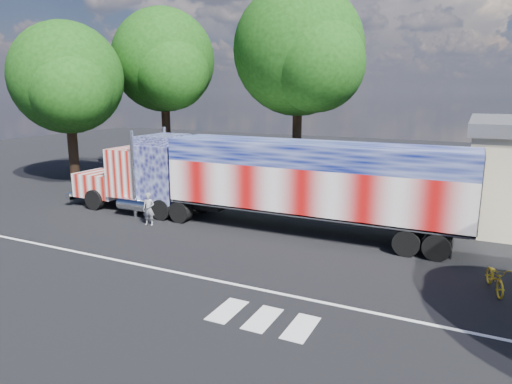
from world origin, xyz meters
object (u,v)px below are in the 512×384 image
at_px(semi_truck, 259,179).
at_px(tree_n_mid, 300,51).
at_px(woman, 149,209).
at_px(tree_w_a, 68,79).
at_px(tree_nw_a, 164,61).
at_px(coach_bus, 247,163).
at_px(bicycle, 495,278).

distance_m(semi_truck, tree_n_mid, 15.02).
relative_size(woman, tree_w_a, 0.14).
bearing_deg(semi_truck, tree_nw_a, 140.76).
height_order(woman, tree_n_mid, tree_n_mid).
relative_size(coach_bus, tree_n_mid, 0.81).
distance_m(semi_truck, coach_bus, 9.15).
height_order(coach_bus, tree_n_mid, tree_n_mid).
xyz_separation_m(coach_bus, woman, (-0.40, -10.08, -0.92)).
height_order(tree_nw_a, tree_n_mid, tree_n_mid).
distance_m(coach_bus, tree_n_mid, 9.41).
distance_m(tree_w_a, tree_n_mid, 16.67).
xyz_separation_m(coach_bus, tree_nw_a, (-9.22, 3.49, 7.20)).
xyz_separation_m(woman, tree_w_a, (-11.82, 6.38, 6.60)).
relative_size(woman, bicycle, 0.91).
xyz_separation_m(bicycle, tree_w_a, (-27.25, 7.54, 6.95)).
height_order(semi_truck, tree_w_a, tree_w_a).
height_order(semi_truck, woman, semi_truck).
bearing_deg(semi_truck, tree_n_mid, 102.47).
height_order(coach_bus, tree_w_a, tree_w_a).
xyz_separation_m(woman, tree_n_mid, (2.21, 15.16, 8.63)).
distance_m(semi_truck, tree_w_a, 18.11).
xyz_separation_m(semi_truck, tree_nw_a, (-13.88, 11.34, 6.57)).
bearing_deg(woman, semi_truck, 7.18).
bearing_deg(tree_n_mid, tree_w_a, -147.97).
bearing_deg(woman, tree_w_a, 135.04).
height_order(bicycle, tree_w_a, tree_w_a).
bearing_deg(coach_bus, woman, -92.30).
xyz_separation_m(coach_bus, tree_w_a, (-12.22, -3.70, 5.68)).
height_order(woman, bicycle, woman).
relative_size(semi_truck, tree_w_a, 1.90).
relative_size(semi_truck, coach_bus, 1.87).
bearing_deg(woman, coach_bus, 71.12).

